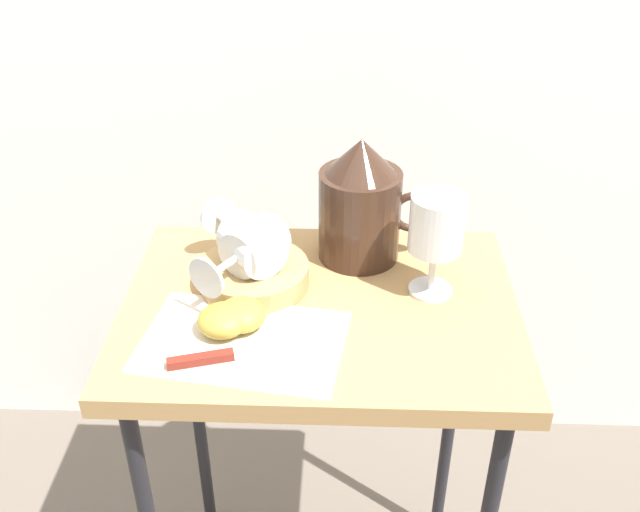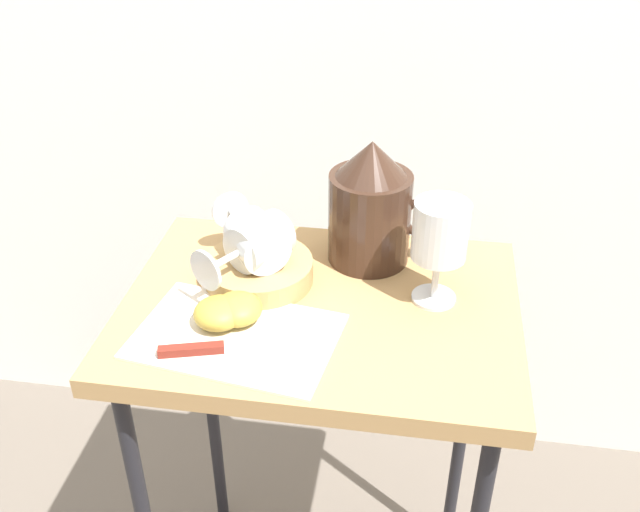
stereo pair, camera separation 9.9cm
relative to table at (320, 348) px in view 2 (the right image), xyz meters
name	(u,v)px [view 2 (the right image)]	position (x,y,z in m)	size (l,w,h in m)	color
curtain_drape	(363,54)	(0.00, 0.52, 0.29)	(2.40, 0.03, 1.88)	white
table	(320,348)	(0.00, 0.00, 0.00)	(0.57, 0.42, 0.74)	#AD8451
linen_napkin	(236,336)	(-0.10, -0.09, 0.09)	(0.27, 0.18, 0.00)	silver
basket_tray	(259,271)	(-0.10, 0.04, 0.10)	(0.16, 0.16, 0.04)	tan
pitcher	(370,213)	(0.06, 0.13, 0.16)	(0.18, 0.13, 0.20)	#382319
wine_glass_upright	(440,236)	(0.16, 0.04, 0.19)	(0.08, 0.08, 0.16)	silver
wine_glass_tipped_near	(257,243)	(-0.10, 0.04, 0.15)	(0.13, 0.16, 0.07)	silver
wine_glass_tipped_far	(255,239)	(-0.10, 0.04, 0.16)	(0.14, 0.16, 0.07)	silver
apple_half_left	(219,313)	(-0.13, -0.07, 0.11)	(0.07, 0.07, 0.04)	#B29938
apple_half_right	(237,309)	(-0.10, -0.06, 0.11)	(0.07, 0.07, 0.04)	#B29938
knife	(219,348)	(-0.11, -0.13, 0.09)	(0.22, 0.08, 0.01)	silver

